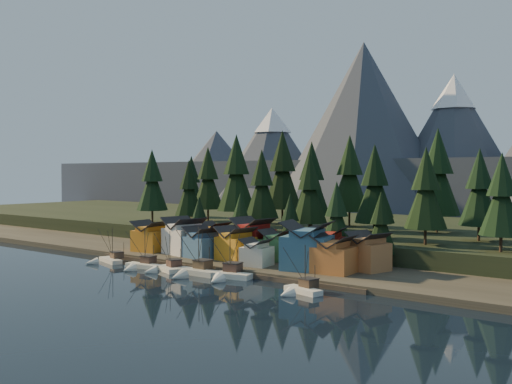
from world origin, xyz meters
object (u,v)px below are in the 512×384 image
Objects in this scene: boat_3 at (193,266)px; house_front_1 at (184,235)px; boat_1 at (140,261)px; house_front_0 at (151,235)px; boat_0 at (106,256)px; boat_4 at (226,269)px; boat_2 at (164,263)px; boat_6 at (300,283)px; house_back_1 at (214,236)px; house_back_0 at (184,233)px.

house_front_1 is at bearing 138.67° from boat_3.
boat_1 is 1.19× the size of house_front_0.
house_front_1 is at bearing 71.43° from boat_0.
boat_1 is 25.53m from boat_4.
house_front_0 reaches higher than boat_1.
house_front_0 is (-21.37, 14.86, 3.85)m from boat_2.
boat_6 is (39.10, -1.02, -0.05)m from boat_2.
boat_3 is (30.85, 0.43, 0.38)m from boat_0.
house_front_1 reaches higher than house_back_1.
boat_0 is 61.02m from boat_6.
boat_6 is 52.27m from house_back_1.
house_front_1 is 1.35× the size of house_back_1.
house_front_0 is at bearing 178.76° from boat_6.
boat_6 reaches higher than boat_0.
house_front_1 is (-2.33, 17.46, 4.72)m from boat_1.
boat_0 is 1.21× the size of house_back_0.
boat_2 is 39.11m from boat_6.
boat_2 is (7.74, 0.73, 0.13)m from boat_1.
house_back_0 is 12.00m from house_back_1.
boat_1 is 28.01m from house_back_0.
boat_2 is at bearing -47.85° from house_front_1.
boat_1 is (14.17, -0.78, 0.13)m from boat_0.
house_back_1 is at bearing -1.15° from house_back_0.
boat_0 is 1.28× the size of house_back_1.
boat_3 reaches higher than boat_0.
house_back_0 is (-8.23, 8.16, -0.62)m from house_front_1.
boat_1 is at bearing -166.88° from boat_6.
boat_4 is 1.47× the size of house_back_1.
house_back_0 is (-57.40, 25.90, 4.02)m from boat_6.
house_back_1 is (-23.96, 22.63, 3.59)m from boat_4.
boat_2 is at bearing -76.88° from house_back_1.
boat_3 is 36.78m from house_back_0.
boat_4 reaches higher than boat_0.
boat_3 is 1.04× the size of boat_4.
boat_6 is at bearing -30.70° from house_back_1.
house_front_0 is at bearing 125.19° from boat_1.
boat_3 reaches higher than house_front_0.
boat_3 is (8.94, 0.47, 0.12)m from boat_2.
house_back_1 reaches higher than boat_1.
boat_2 is (21.91, -0.05, 0.25)m from boat_0.
boat_1 is 46.84m from boat_6.
house_front_0 is 1.05× the size of house_back_0.
boat_2 is 31.14m from house_back_0.
house_front_0 reaches higher than boat_2.
house_front_0 reaches higher than boat_6.
boat_0 is 0.97× the size of boat_1.
house_front_1 reaches higher than house_back_0.
boat_3 is 28.77m from house_back_1.
house_back_0 is at bearing 68.21° from house_front_0.
house_back_1 is (3.77, 7.87, -0.85)m from house_front_1.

